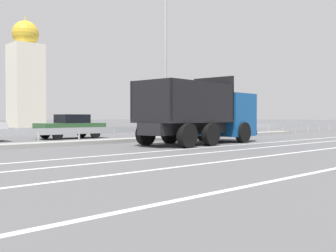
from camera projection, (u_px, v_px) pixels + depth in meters
name	position (u px, v px, depth m)	size (l,w,h in m)	color
ground_plane	(177.00, 144.00, 19.06)	(320.00, 320.00, 0.00)	#565659
lane_strip_0	(227.00, 146.00, 17.79)	(53.64, 0.16, 0.01)	silver
lane_strip_1	(259.00, 148.00, 16.55)	(53.64, 0.16, 0.01)	silver
lane_strip_2	(307.00, 151.00, 14.98)	(53.64, 0.16, 0.01)	silver
median_island	(140.00, 140.00, 21.15)	(29.50, 1.10, 0.18)	gray
median_guardrail	(130.00, 130.00, 21.77)	(53.64, 0.09, 0.78)	#9EA0A5
dump_truck	(210.00, 118.00, 19.79)	(7.17, 3.29, 3.32)	#144C8C
median_road_sign	(217.00, 117.00, 25.52)	(0.77, 0.16, 2.48)	white
street_lamp_1	(167.00, 38.00, 22.26)	(0.70, 2.57, 10.51)	#ADADB2
parked_car_3	(71.00, 126.00, 23.76)	(4.01, 1.92, 1.46)	#335B33
church_tower	(26.00, 75.00, 48.51)	(3.60, 3.60, 14.04)	silver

